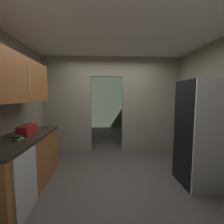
# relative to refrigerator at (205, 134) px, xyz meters

# --- Properties ---
(ground) EXTENTS (20.00, 20.00, 0.00)m
(ground) POSITION_rel_refrigerator_xyz_m (-1.51, 0.29, -0.91)
(ground) COLOR #47423D
(kitchen_overhead_slab) EXTENTS (4.20, 7.10, 0.06)m
(kitchen_overhead_slab) POSITION_rel_refrigerator_xyz_m (-1.51, 0.75, 1.75)
(kitchen_overhead_slab) COLOR silver
(kitchen_partition) EXTENTS (3.80, 0.12, 2.63)m
(kitchen_partition) POSITION_rel_refrigerator_xyz_m (-1.47, 1.84, 0.46)
(kitchen_partition) COLOR gray
(kitchen_partition) RESTS_ON ground
(adjoining_room_shell) EXTENTS (3.80, 3.53, 2.63)m
(adjoining_room_shell) POSITION_rel_refrigerator_xyz_m (-1.51, 4.19, 0.40)
(adjoining_room_shell) COLOR slate
(adjoining_room_shell) RESTS_ON ground
(refrigerator) EXTENTS (0.80, 0.71, 1.82)m
(refrigerator) POSITION_rel_refrigerator_xyz_m (0.00, 0.00, 0.00)
(refrigerator) COLOR black
(refrigerator) RESTS_ON ground
(lower_cabinet_run) EXTENTS (0.65, 1.83, 0.91)m
(lower_cabinet_run) POSITION_rel_refrigerator_xyz_m (-3.08, -0.05, -0.46)
(lower_cabinet_run) COLOR brown
(lower_cabinet_run) RESTS_ON ground
(dishwasher) EXTENTS (0.02, 0.56, 0.85)m
(dishwasher) POSITION_rel_refrigerator_xyz_m (-2.76, -0.57, -0.49)
(dishwasher) COLOR #B7BABC
(dishwasher) RESTS_ON ground
(upper_cabinet_counterside) EXTENTS (0.36, 1.65, 0.69)m
(upper_cabinet_counterside) POSITION_rel_refrigerator_xyz_m (-3.08, -0.05, 0.90)
(upper_cabinet_counterside) COLOR brown
(boombox) EXTENTS (0.19, 0.40, 0.19)m
(boombox) POSITION_rel_refrigerator_xyz_m (-3.05, 0.12, 0.08)
(boombox) COLOR maroon
(boombox) RESTS_ON lower_cabinet_run
(book_stack) EXTENTS (0.14, 0.17, 0.07)m
(book_stack) POSITION_rel_refrigerator_xyz_m (-3.04, -0.22, 0.03)
(book_stack) COLOR #388C47
(book_stack) RESTS_ON lower_cabinet_run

